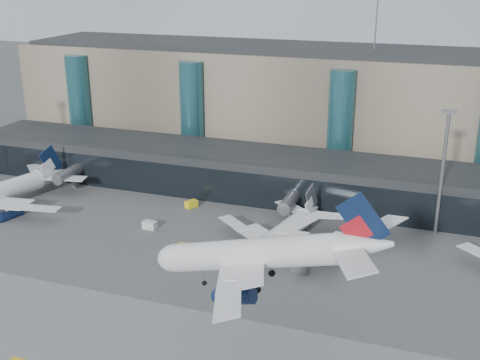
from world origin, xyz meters
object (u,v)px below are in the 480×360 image
(jet_parked_left, at_px, (3,186))
(veh_a, at_px, (150,225))
(veh_b, at_px, (191,204))
(veh_g, at_px, (360,236))
(veh_h, at_px, (187,249))
(lightmast_mid, at_px, (443,166))
(jet_parked_mid, at_px, (285,227))
(hero_jet, at_px, (273,247))
(veh_c, at_px, (300,267))

(jet_parked_left, relative_size, veh_a, 13.44)
(veh_b, relative_size, veh_g, 1.06)
(veh_b, distance_m, veh_h, 23.09)
(lightmast_mid, xyz_separation_m, veh_h, (-44.20, -25.06, -13.50))
(veh_a, distance_m, veh_g, 42.97)
(veh_b, bearing_deg, jet_parked_mid, -86.25)
(jet_parked_mid, bearing_deg, veh_a, 106.55)
(veh_a, bearing_deg, hero_jet, -37.93)
(hero_jet, xyz_separation_m, veh_a, (-36.63, 35.11, -17.04))
(hero_jet, xyz_separation_m, jet_parked_left, (-73.72, 35.90, -13.16))
(veh_g, height_order, veh_h, veh_h)
(hero_jet, relative_size, veh_b, 13.05)
(veh_b, xyz_separation_m, veh_c, (30.58, -21.59, 0.12))
(veh_c, bearing_deg, hero_jet, -69.08)
(veh_c, height_order, veh_g, veh_c)
(veh_c, bearing_deg, jet_parked_mid, 135.44)
(jet_parked_left, xyz_separation_m, jet_parked_mid, (65.63, 0.75, -0.73))
(jet_parked_mid, bearing_deg, veh_b, 77.68)
(veh_b, bearing_deg, veh_a, -164.56)
(jet_parked_left, height_order, veh_b, jet_parked_left)
(jet_parked_mid, height_order, veh_g, jet_parked_mid)
(hero_jet, distance_m, jet_parked_left, 83.05)
(hero_jet, height_order, veh_b, hero_jet)
(lightmast_mid, height_order, veh_b, lightmast_mid)
(veh_c, bearing_deg, lightmast_mid, 64.13)
(jet_parked_mid, distance_m, veh_b, 28.07)
(veh_b, distance_m, veh_c, 37.43)
(jet_parked_mid, height_order, veh_h, jet_parked_mid)
(jet_parked_mid, bearing_deg, lightmast_mid, -46.86)
(jet_parked_left, height_order, veh_h, jet_parked_left)
(jet_parked_left, bearing_deg, veh_c, -80.31)
(veh_h, bearing_deg, lightmast_mid, 13.64)
(veh_a, relative_size, veh_b, 1.08)
(hero_jet, relative_size, veh_h, 10.44)
(veh_a, xyz_separation_m, veh_h, (11.92, -7.81, 0.11))
(jet_parked_left, bearing_deg, jet_parked_mid, -72.68)
(veh_a, xyz_separation_m, veh_b, (3.43, 13.67, -0.04))
(jet_parked_left, bearing_deg, veh_g, -67.21)
(veh_c, bearing_deg, veh_h, -164.86)
(jet_parked_mid, height_order, veh_c, jet_parked_mid)
(lightmast_mid, relative_size, veh_g, 10.14)
(lightmast_mid, bearing_deg, veh_a, -162.90)
(jet_parked_left, xyz_separation_m, veh_a, (37.09, -0.79, -3.88))
(hero_jet, bearing_deg, veh_g, 89.48)
(hero_jet, bearing_deg, jet_parked_left, 160.36)
(hero_jet, bearing_deg, jet_parked_mid, 108.77)
(hero_jet, relative_size, jet_parked_left, 0.90)
(jet_parked_left, height_order, veh_c, jet_parked_left)
(jet_parked_mid, bearing_deg, veh_h, 132.80)
(jet_parked_mid, relative_size, veh_c, 10.20)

